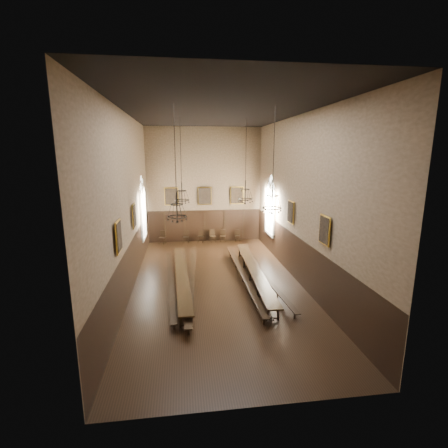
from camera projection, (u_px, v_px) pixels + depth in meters
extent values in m
cube|color=black|center=(217.00, 283.00, 17.83)|extent=(9.00, 18.00, 0.02)
cube|color=black|center=(216.00, 111.00, 15.91)|extent=(9.00, 18.00, 0.02)
cube|color=#846A51|center=(204.00, 186.00, 25.60)|extent=(9.00, 0.02, 9.00)
cube|color=#846A51|center=(255.00, 255.00, 8.14)|extent=(9.00, 0.02, 9.00)
cube|color=#846A51|center=(128.00, 204.00, 16.30)|extent=(0.02, 18.00, 9.00)
cube|color=#846A51|center=(300.00, 201.00, 17.45)|extent=(0.02, 18.00, 9.00)
cube|color=black|center=(182.00, 274.00, 17.23)|extent=(1.00, 9.43, 0.07)
cube|color=black|center=(254.00, 269.00, 17.96)|extent=(1.08, 9.75, 0.07)
cube|color=black|center=(171.00, 279.00, 17.29)|extent=(0.84, 9.59, 0.05)
cube|color=black|center=(192.00, 277.00, 17.51)|extent=(0.98, 10.79, 0.05)
cube|color=black|center=(243.00, 274.00, 17.95)|extent=(0.32, 10.08, 0.05)
cube|color=black|center=(264.00, 276.00, 17.89)|extent=(0.89, 9.01, 0.05)
cube|color=black|center=(162.00, 238.00, 25.54)|extent=(0.57, 0.57, 0.05)
cube|color=black|center=(162.00, 234.00, 25.67)|extent=(0.44, 0.18, 0.54)
cube|color=black|center=(186.00, 237.00, 25.80)|extent=(0.51, 0.51, 0.05)
cube|color=black|center=(186.00, 233.00, 25.92)|extent=(0.44, 0.12, 0.52)
cube|color=black|center=(201.00, 237.00, 25.91)|extent=(0.53, 0.53, 0.05)
cube|color=black|center=(200.00, 233.00, 26.04)|extent=(0.45, 0.14, 0.53)
cube|color=black|center=(213.00, 236.00, 26.09)|extent=(0.52, 0.52, 0.05)
cube|color=black|center=(212.00, 232.00, 26.22)|extent=(0.44, 0.13, 0.53)
cube|color=black|center=(223.00, 236.00, 26.17)|extent=(0.49, 0.49, 0.05)
cube|color=black|center=(223.00, 233.00, 26.30)|extent=(0.43, 0.11, 0.51)
cube|color=black|center=(238.00, 236.00, 26.33)|extent=(0.42, 0.42, 0.05)
cube|color=black|center=(237.00, 232.00, 26.45)|extent=(0.41, 0.05, 0.49)
cylinder|color=black|center=(181.00, 150.00, 18.64)|extent=(0.03, 0.03, 3.67)
torus|color=black|center=(182.00, 200.00, 19.25)|extent=(0.86, 0.86, 0.05)
torus|color=black|center=(182.00, 191.00, 19.13)|extent=(0.54, 0.54, 0.04)
cylinder|color=black|center=(182.00, 193.00, 19.15)|extent=(0.06, 0.06, 1.21)
cylinder|color=black|center=(246.00, 150.00, 19.46)|extent=(0.03, 0.03, 3.62)
torus|color=black|center=(245.00, 199.00, 20.09)|extent=(0.94, 0.94, 0.06)
torus|color=black|center=(245.00, 189.00, 19.96)|extent=(0.60, 0.60, 0.04)
cylinder|color=black|center=(245.00, 191.00, 19.98)|extent=(0.07, 0.07, 1.33)
cylinder|color=black|center=(175.00, 149.00, 13.64)|extent=(0.03, 0.03, 3.68)
torus|color=black|center=(177.00, 217.00, 14.26)|extent=(0.86, 0.86, 0.05)
torus|color=black|center=(177.00, 204.00, 14.14)|extent=(0.54, 0.54, 0.04)
cylinder|color=black|center=(177.00, 207.00, 14.16)|extent=(0.06, 0.06, 1.21)
cylinder|color=black|center=(274.00, 146.00, 14.17)|extent=(0.03, 0.03, 3.36)
torus|color=black|center=(272.00, 208.00, 14.75)|extent=(0.88, 0.88, 0.05)
torus|color=black|center=(272.00, 196.00, 14.63)|extent=(0.56, 0.56, 0.04)
cylinder|color=black|center=(272.00, 198.00, 14.66)|extent=(0.06, 0.06, 1.24)
cube|color=gold|center=(171.00, 196.00, 25.31)|extent=(1.10, 0.12, 1.40)
cube|color=black|center=(171.00, 196.00, 25.31)|extent=(0.98, 0.02, 1.28)
cube|color=gold|center=(205.00, 196.00, 25.65)|extent=(1.10, 0.12, 1.40)
cube|color=black|center=(205.00, 196.00, 25.65)|extent=(0.98, 0.02, 1.28)
cube|color=gold|center=(237.00, 195.00, 25.98)|extent=(1.10, 0.12, 1.40)
cube|color=black|center=(237.00, 195.00, 25.98)|extent=(0.98, 0.02, 1.28)
cube|color=gold|center=(134.00, 216.00, 17.45)|extent=(0.12, 1.00, 1.30)
cube|color=black|center=(134.00, 216.00, 17.45)|extent=(0.02, 0.88, 1.18)
cube|color=gold|center=(119.00, 237.00, 13.09)|extent=(0.12, 1.00, 1.30)
cube|color=black|center=(119.00, 237.00, 13.09)|extent=(0.02, 0.88, 1.18)
cube|color=gold|center=(291.00, 212.00, 18.57)|extent=(0.12, 1.00, 1.30)
cube|color=black|center=(291.00, 212.00, 18.57)|extent=(0.02, 0.88, 1.18)
cube|color=gold|center=(325.00, 230.00, 14.21)|extent=(0.12, 1.00, 1.30)
cube|color=black|center=(325.00, 230.00, 14.21)|extent=(0.02, 0.88, 1.18)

